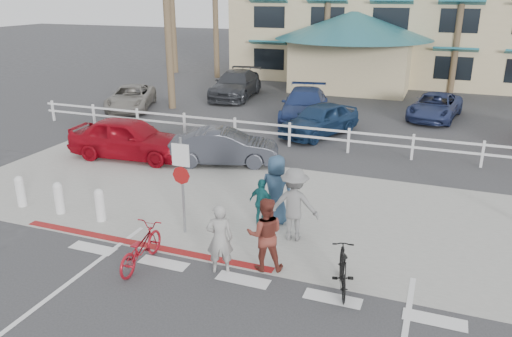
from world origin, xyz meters
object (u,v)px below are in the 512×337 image
at_px(bike_black, 343,269).
at_px(car_white_sedan, 224,147).
at_px(sign_post, 182,181).
at_px(car_red_compact, 129,138).
at_px(bike_red, 141,247).

relative_size(bike_black, car_white_sedan, 0.41).
xyz_separation_m(sign_post, car_red_compact, (-4.93, 4.80, -0.67)).
distance_m(bike_red, bike_black, 4.59).
bearing_deg(sign_post, bike_red, -94.36).
bearing_deg(bike_red, bike_black, -174.36).
distance_m(bike_black, car_red_compact, 11.07).
bearing_deg(sign_post, car_white_sedan, 103.33).
bearing_deg(car_white_sedan, bike_black, -157.15).
bearing_deg(bike_red, car_red_compact, -56.97).
bearing_deg(bike_red, car_white_sedan, -83.83).
xyz_separation_m(sign_post, bike_black, (4.40, -1.16, -0.97)).
height_order(car_white_sedan, car_red_compact, car_red_compact).
distance_m(bike_red, car_white_sedan, 7.34).
relative_size(sign_post, car_red_compact, 0.64).
height_order(sign_post, car_red_compact, sign_post).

